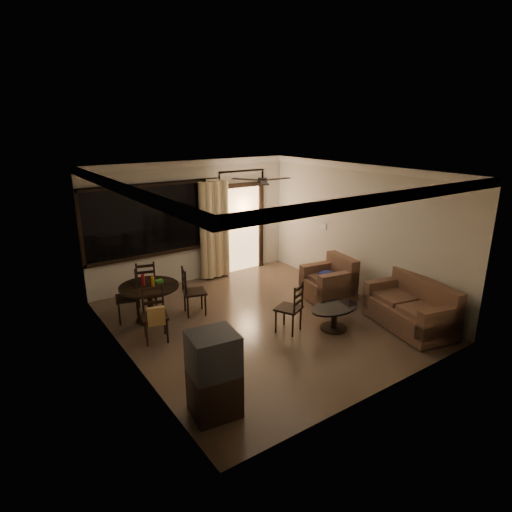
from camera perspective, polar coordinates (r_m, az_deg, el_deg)
ground at (r=8.19m, az=0.78°, el=-8.64°), size 5.50×5.50×0.00m
room_shell at (r=9.33m, az=-2.52°, el=6.48°), size 5.50×6.70×5.50m
dining_table at (r=8.27m, az=-14.01°, el=-4.79°), size 1.10×1.10×0.91m
dining_chair_west at (r=8.47m, az=-16.59°, el=-6.41°), size 0.52×0.52×0.95m
dining_chair_east at (r=8.47m, az=-8.24°, el=-5.83°), size 0.52×0.52×0.95m
dining_chair_south at (r=7.58m, az=-13.23°, el=-8.82°), size 0.52×0.56×0.95m
dining_chair_north at (r=9.10m, az=-14.40°, el=-4.54°), size 0.52×0.52×0.95m
tv_cabinet at (r=5.60m, az=-5.62°, el=-15.41°), size 0.66×0.61×1.13m
sofa at (r=8.33m, az=20.08°, el=-6.69°), size 1.20×1.78×0.87m
armchair at (r=9.15m, az=9.88°, el=-3.51°), size 1.02×1.02×0.90m
coffee_table at (r=7.90m, az=10.39°, el=-7.65°), size 0.98×0.59×0.43m
side_chair at (r=7.73m, az=4.43°, el=-8.10°), size 0.55×0.55×0.93m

